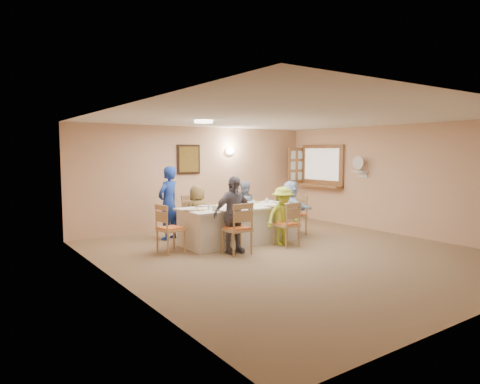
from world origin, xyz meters
TOP-DOWN VIEW (x-y plane):
  - ground at (0.00, 0.00)m, footprint 7.00×7.00m
  - room_walls at (0.00, 0.00)m, footprint 7.00×7.00m
  - wall_picture at (-0.30, 3.46)m, footprint 0.62×0.05m
  - wall_sconce at (0.90, 3.44)m, footprint 0.26×0.09m
  - ceiling_light at (-1.00, 1.50)m, footprint 0.36×0.36m
  - serving_hatch at (3.21, 2.40)m, footprint 0.06×1.50m
  - hatch_sill at (3.09, 2.40)m, footprint 0.30×1.50m
  - shutter_door at (2.95, 3.16)m, footprint 0.55×0.04m
  - fan_shelf at (3.13, 1.05)m, footprint 0.22×0.36m
  - desk_fan at (3.10, 1.05)m, footprint 0.30×0.30m
  - dining_table at (-0.26, 1.34)m, footprint 2.49×1.05m
  - chair_back_left at (-0.86, 2.14)m, footprint 0.48×0.48m
  - chair_back_right at (0.34, 2.14)m, footprint 0.48×0.48m
  - chair_front_left at (-0.86, 0.54)m, footprint 0.48×0.48m
  - chair_front_right at (0.34, 0.54)m, footprint 0.45×0.45m
  - chair_left_end at (-1.81, 1.34)m, footprint 0.50×0.50m
  - chair_right_end at (1.29, 1.34)m, footprint 0.51×0.51m
  - diner_back_left at (-0.86, 2.02)m, footprint 0.72×0.59m
  - diner_back_right at (0.34, 2.02)m, footprint 0.60×0.47m
  - diner_front_left at (-0.86, 0.66)m, footprint 0.85×0.36m
  - diner_front_right at (0.34, 0.66)m, footprint 0.78×0.47m
  - diner_right_end at (1.16, 1.34)m, footprint 1.24×0.66m
  - caregiver at (-1.31, 2.49)m, footprint 0.88×0.84m
  - placemat_fl at (-0.86, 0.92)m, footprint 0.34×0.25m
  - plate_fl at (-0.86, 0.92)m, footprint 0.25×0.25m
  - napkin_fl at (-0.68, 0.87)m, footprint 0.15×0.15m
  - placemat_fr at (0.34, 0.92)m, footprint 0.35×0.26m
  - plate_fr at (0.34, 0.92)m, footprint 0.25×0.25m
  - napkin_fr at (0.52, 0.87)m, footprint 0.15×0.15m
  - placemat_bl at (-0.86, 1.76)m, footprint 0.33×0.24m
  - plate_bl at (-0.86, 1.76)m, footprint 0.23×0.23m
  - napkin_bl at (-0.68, 1.71)m, footprint 0.14×0.14m
  - placemat_br at (0.34, 1.76)m, footprint 0.33×0.24m
  - plate_br at (0.34, 1.76)m, footprint 0.25×0.25m
  - napkin_br at (0.52, 1.71)m, footprint 0.13×0.13m
  - placemat_le at (-1.36, 1.34)m, footprint 0.36×0.27m
  - plate_le at (-1.36, 1.34)m, footprint 0.24×0.24m
  - napkin_le at (-1.18, 1.29)m, footprint 0.15×0.15m
  - placemat_re at (0.86, 1.34)m, footprint 0.33×0.24m
  - plate_re at (0.86, 1.34)m, footprint 0.26×0.26m
  - napkin_re at (1.04, 1.29)m, footprint 0.14×0.14m
  - teacup_a at (-1.03, 1.04)m, footprint 0.21×0.21m
  - teacup_b at (0.15, 1.88)m, footprint 0.16×0.16m
  - bowl_a at (-0.50, 1.10)m, footprint 0.27×0.27m
  - bowl_b at (0.08, 1.61)m, footprint 0.21×0.21m
  - condiment_ketchup at (-0.35, 1.33)m, footprint 0.11×0.11m
  - condiment_brown at (-0.18, 1.39)m, footprint 0.12×0.12m
  - condiment_malt at (-0.14, 1.28)m, footprint 0.13×0.13m
  - drinking_glass at (-0.41, 1.39)m, footprint 0.06×0.06m

SIDE VIEW (x-z plane):
  - ground at x=0.00m, z-range 0.00..0.00m
  - dining_table at x=-0.26m, z-range 0.00..0.76m
  - chair_front_right at x=0.34m, z-range 0.00..0.89m
  - chair_back_right at x=0.34m, z-range 0.00..0.90m
  - chair_right_end at x=1.29m, z-range 0.00..0.91m
  - chair_left_end at x=-1.81m, z-range 0.00..0.93m
  - chair_back_left at x=-0.86m, z-range 0.00..0.95m
  - chair_front_left at x=-0.86m, z-range 0.00..0.97m
  - diner_front_right at x=0.34m, z-range 0.00..1.18m
  - diner_back_left at x=-0.86m, z-range 0.00..1.19m
  - diner_back_right at x=0.34m, z-range 0.00..1.22m
  - diner_right_end at x=1.16m, z-range 0.00..1.24m
  - diner_front_left at x=-0.86m, z-range 0.00..1.44m
  - placemat_fl at x=-0.86m, z-range 0.76..0.77m
  - placemat_fr at x=0.34m, z-range 0.76..0.77m
  - placemat_bl at x=-0.86m, z-range 0.76..0.77m
  - placemat_br at x=0.34m, z-range 0.76..0.77m
  - placemat_le at x=-1.36m, z-range 0.76..0.77m
  - placemat_re at x=0.86m, z-range 0.76..0.77m
  - napkin_fl at x=-0.68m, z-range 0.77..0.77m
  - napkin_fr at x=0.52m, z-range 0.77..0.77m
  - napkin_bl at x=-0.68m, z-range 0.77..0.77m
  - napkin_br at x=0.52m, z-range 0.77..0.77m
  - napkin_le at x=-1.18m, z-range 0.77..0.77m
  - napkin_re at x=1.04m, z-range 0.77..0.77m
  - plate_fl at x=-0.86m, z-range 0.77..0.78m
  - plate_fr at x=0.34m, z-range 0.77..0.78m
  - plate_bl at x=-0.86m, z-range 0.77..0.78m
  - plate_br at x=0.34m, z-range 0.77..0.78m
  - plate_le at x=-1.36m, z-range 0.77..0.78m
  - plate_re at x=0.86m, z-range 0.77..0.78m
  - bowl_a at x=-0.50m, z-range 0.76..0.81m
  - bowl_b at x=0.08m, z-range 0.76..0.82m
  - caregiver at x=-1.31m, z-range 0.00..1.58m
  - teacup_b at x=0.15m, z-range 0.76..0.84m
  - teacup_a at x=-1.03m, z-range 0.76..0.86m
  - drinking_glass at x=-0.41m, z-range 0.77..0.86m
  - condiment_malt at x=-0.14m, z-range 0.76..0.90m
  - condiment_brown at x=-0.18m, z-range 0.76..0.98m
  - condiment_ketchup at x=-0.35m, z-range 0.76..0.98m
  - hatch_sill at x=3.09m, z-range 0.95..1.00m
  - fan_shelf at x=3.13m, z-range 1.39..1.41m
  - serving_hatch at x=3.21m, z-range 0.92..2.08m
  - shutter_door at x=2.95m, z-range 1.00..2.00m
  - room_walls at x=0.00m, z-range -1.99..5.01m
  - desk_fan at x=3.10m, z-range 1.41..1.69m
  - wall_picture at x=-0.30m, z-range 1.34..2.06m
  - wall_sconce at x=0.90m, z-range 1.81..1.99m
  - ceiling_light at x=-1.00m, z-range 2.45..2.50m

